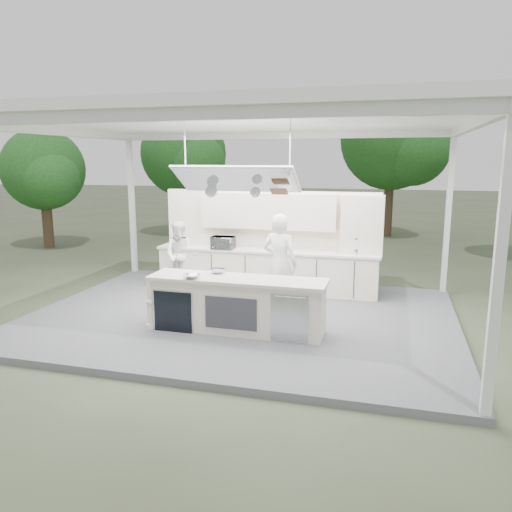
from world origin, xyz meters
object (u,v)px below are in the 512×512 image
(demo_island, at_px, (236,304))
(back_counter, at_px, (266,270))
(head_chef, at_px, (280,263))
(sous_chef, at_px, (181,255))

(demo_island, height_order, back_counter, same)
(demo_island, xyz_separation_m, head_chef, (0.49, 1.28, 0.50))
(demo_island, relative_size, head_chef, 1.60)
(back_counter, relative_size, sous_chef, 3.24)
(head_chef, xyz_separation_m, sous_chef, (-2.61, 1.18, -0.19))
(demo_island, distance_m, head_chef, 1.45)
(demo_island, bearing_deg, back_counter, 93.63)
(head_chef, height_order, sous_chef, head_chef)
(demo_island, distance_m, back_counter, 2.82)
(back_counter, xyz_separation_m, sous_chef, (-1.94, -0.35, 0.31))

